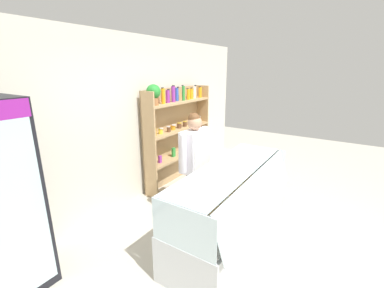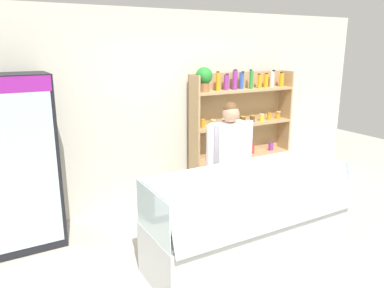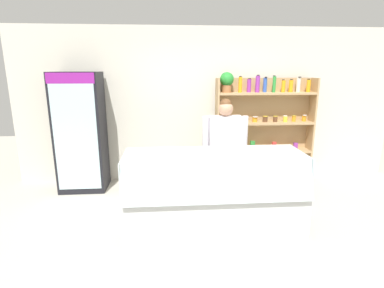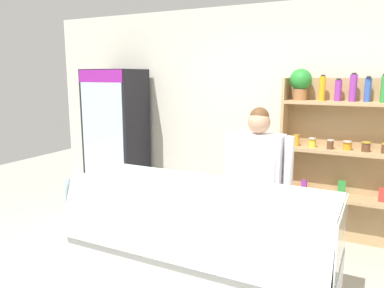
{
  "view_description": "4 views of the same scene",
  "coord_description": "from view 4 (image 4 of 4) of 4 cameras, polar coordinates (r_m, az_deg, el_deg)",
  "views": [
    {
      "loc": [
        -2.91,
        -1.05,
        2.18
      ],
      "look_at": [
        -0.06,
        0.82,
        1.17
      ],
      "focal_mm": 24.0,
      "sensor_mm": 36.0,
      "label": 1
    },
    {
      "loc": [
        -2.48,
        -2.69,
        2.23
      ],
      "look_at": [
        -0.54,
        0.71,
        1.19
      ],
      "focal_mm": 35.0,
      "sensor_mm": 36.0,
      "label": 2
    },
    {
      "loc": [
        -0.73,
        -3.31,
        1.99
      ],
      "look_at": [
        -0.42,
        0.58,
        1.01
      ],
      "focal_mm": 28.0,
      "sensor_mm": 36.0,
      "label": 3
    },
    {
      "loc": [
        1.07,
        -2.45,
        1.88
      ],
      "look_at": [
        -0.52,
        0.68,
        1.22
      ],
      "focal_mm": 35.0,
      "sensor_mm": 36.0,
      "label": 4
    }
  ],
  "objects": [
    {
      "name": "deli_display_case",
      "position": [
        3.27,
        0.74,
        -18.07
      ],
      "size": [
        2.2,
        0.81,
        1.01
      ],
      "color": "silver",
      "rests_on": "ground"
    },
    {
      "name": "drinks_fridge",
      "position": [
        5.3,
        -11.42,
        0.5
      ],
      "size": [
        0.75,
        0.58,
        1.95
      ],
      "color": "black",
      "rests_on": "ground"
    },
    {
      "name": "shop_clerk",
      "position": [
        3.58,
        9.88,
        -4.84
      ],
      "size": [
        0.66,
        0.25,
        1.59
      ],
      "color": "#4C4233",
      "rests_on": "ground"
    },
    {
      "name": "shelving_unit",
      "position": [
        4.35,
        24.17,
        -0.85
      ],
      "size": [
        1.73,
        0.29,
        1.94
      ],
      "color": "tan",
      "rests_on": "ground"
    },
    {
      "name": "back_wall",
      "position": [
        4.66,
        13.43,
        3.75
      ],
      "size": [
        6.8,
        0.1,
        2.7
      ],
      "primitive_type": "cube",
      "color": "beige",
      "rests_on": "ground"
    }
  ]
}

